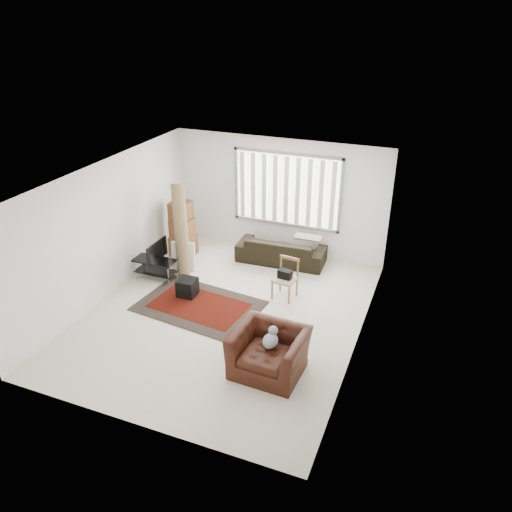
% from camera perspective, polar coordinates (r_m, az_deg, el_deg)
% --- Properties ---
extents(room, '(6.00, 6.02, 2.71)m').
position_cam_1_polar(room, '(9.16, -2.28, 4.18)').
color(room, beige).
rests_on(room, ground).
extents(persian_rug, '(2.47, 1.79, 0.02)m').
position_cam_1_polar(persian_rug, '(9.87, -6.52, -5.67)').
color(persian_rug, black).
rests_on(persian_rug, ground).
extents(tv_stand, '(0.92, 0.41, 0.46)m').
position_cam_1_polar(tv_stand, '(10.80, -11.43, -1.03)').
color(tv_stand, black).
rests_on(tv_stand, ground).
extents(tv, '(0.10, 0.74, 0.43)m').
position_cam_1_polar(tv, '(10.65, -11.59, 0.59)').
color(tv, black).
rests_on(tv, tv_stand).
extents(subwoofer, '(0.37, 0.37, 0.36)m').
position_cam_1_polar(subwoofer, '(10.13, -7.85, -3.56)').
color(subwoofer, black).
rests_on(subwoofer, persian_rug).
extents(moving_boxes, '(0.53, 0.49, 1.31)m').
position_cam_1_polar(moving_boxes, '(11.63, -8.40, 2.86)').
color(moving_boxes, brown).
rests_on(moving_boxes, ground).
extents(white_flatpack, '(0.54, 0.28, 0.65)m').
position_cam_1_polar(white_flatpack, '(11.07, -8.31, -0.04)').
color(white_flatpack, silver).
rests_on(white_flatpack, ground).
extents(rolled_rug, '(0.70, 0.89, 1.94)m').
position_cam_1_polar(rolled_rug, '(10.83, -8.58, 3.06)').
color(rolled_rug, olive).
rests_on(rolled_rug, ground).
extents(sofa, '(2.03, 0.96, 0.77)m').
position_cam_1_polar(sofa, '(11.30, 2.91, 1.11)').
color(sofa, black).
rests_on(sofa, ground).
extents(side_chair, '(0.49, 0.49, 0.82)m').
position_cam_1_polar(side_chair, '(9.91, 3.37, -2.38)').
color(side_chair, tan).
rests_on(side_chair, ground).
extents(armchair, '(1.18, 1.04, 0.84)m').
position_cam_1_polar(armchair, '(8.01, 1.49, -10.58)').
color(armchair, '#33130A').
rests_on(armchair, ground).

